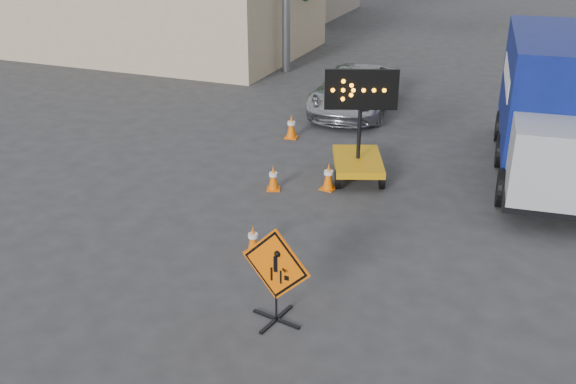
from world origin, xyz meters
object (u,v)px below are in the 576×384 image
Objects in this scene: construction_sign at (276,273)px; arrow_board at (358,155)px; box_truck at (551,114)px; pickup_truck at (355,90)px.

arrow_board reaches higher than construction_sign.
box_truck is (4.82, 2.41, 1.04)m from arrow_board.
box_truck is at bearing 77.07° from construction_sign.
pickup_truck is at bearing 86.54° from arrow_board.
construction_sign reaches higher than pickup_truck.
pickup_truck is 0.69× the size of box_truck.
pickup_truck is at bearing 111.70° from construction_sign.
construction_sign is 10.49m from box_truck.
pickup_truck is (-1.92, 6.16, 0.10)m from arrow_board.
arrow_board is 0.38× the size of box_truck.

